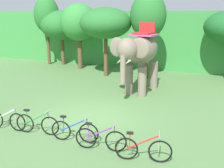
# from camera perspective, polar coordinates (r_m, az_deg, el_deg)

# --- Properties ---
(ground_plane) EXTENTS (80.00, 80.00, 0.00)m
(ground_plane) POSITION_cam_1_polar(r_m,az_deg,el_deg) (11.82, -5.21, -6.88)
(ground_plane) COLOR #567F47
(foliage_hedge) EXTENTS (36.00, 6.00, 4.40)m
(foliage_hedge) POSITION_cam_1_polar(r_m,az_deg,el_deg) (24.15, 10.84, 9.35)
(foliage_hedge) COLOR #3D8E42
(foliage_hedge) RESTS_ON ground
(tree_center) EXTENTS (2.06, 2.06, 5.58)m
(tree_center) POSITION_cam_1_polar(r_m,az_deg,el_deg) (23.95, -13.35, 13.66)
(tree_center) COLOR brown
(tree_center) RESTS_ON ground
(tree_left) EXTENTS (3.43, 3.43, 4.48)m
(tree_left) POSITION_cam_1_polar(r_m,az_deg,el_deg) (23.56, -10.38, 11.82)
(tree_left) COLOR brown
(tree_left) RESTS_ON ground
(tree_center_left) EXTENTS (2.84, 2.84, 4.97)m
(tree_center_left) POSITION_cam_1_polar(r_m,az_deg,el_deg) (21.52, -6.84, 12.48)
(tree_center_left) COLOR brown
(tree_center_left) RESTS_ON ground
(tree_far_right) EXTENTS (3.47, 3.47, 4.65)m
(tree_far_right) POSITION_cam_1_polar(r_m,az_deg,el_deg) (18.86, -1.34, 12.42)
(tree_far_right) COLOR brown
(tree_far_right) RESTS_ON ground
(tree_right) EXTENTS (2.31, 2.31, 5.58)m
(tree_right) POSITION_cam_1_polar(r_m,az_deg,el_deg) (18.30, 7.47, 13.72)
(tree_right) COLOR brown
(tree_right) RESTS_ON ground
(elephant) EXTENTS (2.09, 4.19, 3.78)m
(elephant) POSITION_cam_1_polar(r_m,az_deg,el_deg) (14.91, 5.84, 6.39)
(elephant) COLOR gray
(elephant) RESTS_ON ground
(bike_white) EXTENTS (1.71, 0.52, 0.92)m
(bike_white) POSITION_cam_1_polar(r_m,az_deg,el_deg) (11.24, -21.04, -6.91)
(bike_white) COLOR black
(bike_white) RESTS_ON ground
(bike_green) EXTENTS (1.69, 0.52, 0.92)m
(bike_green) POSITION_cam_1_polar(r_m,az_deg,el_deg) (10.50, -15.18, -7.93)
(bike_green) COLOR black
(bike_green) RESTS_ON ground
(bike_blue) EXTENTS (1.69, 0.53, 0.92)m
(bike_blue) POSITION_cam_1_polar(r_m,az_deg,el_deg) (9.66, -7.73, -9.58)
(bike_blue) COLOR black
(bike_blue) RESTS_ON ground
(bike_purple) EXTENTS (1.69, 0.52, 0.92)m
(bike_purple) POSITION_cam_1_polar(r_m,az_deg,el_deg) (9.03, -2.38, -11.26)
(bike_purple) COLOR black
(bike_purple) RESTS_ON ground
(bike_red) EXTENTS (1.67, 0.59, 0.92)m
(bike_red) POSITION_cam_1_polar(r_m,az_deg,el_deg) (8.46, 6.42, -13.23)
(bike_red) COLOR black
(bike_red) RESTS_ON ground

